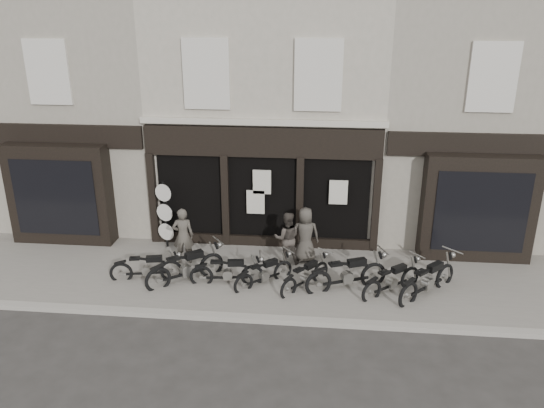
# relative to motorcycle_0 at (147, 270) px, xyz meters

# --- Properties ---
(ground_plane) EXTENTS (90.00, 90.00, 0.00)m
(ground_plane) POSITION_rel_motorcycle_0_xyz_m (2.93, -0.40, -0.38)
(ground_plane) COLOR #2D2B28
(ground_plane) RESTS_ON ground
(pavement) EXTENTS (30.00, 4.20, 0.12)m
(pavement) POSITION_rel_motorcycle_0_xyz_m (2.93, 0.50, -0.32)
(pavement) COLOR slate
(pavement) RESTS_ON ground_plane
(kerb) EXTENTS (30.00, 0.25, 0.13)m
(kerb) POSITION_rel_motorcycle_0_xyz_m (2.93, -1.65, -0.31)
(kerb) COLOR gray
(kerb) RESTS_ON ground_plane
(central_building) EXTENTS (7.30, 6.22, 8.34)m
(central_building) POSITION_rel_motorcycle_0_xyz_m (2.93, 5.55, 3.70)
(central_building) COLOR #ABA193
(central_building) RESTS_ON ground
(neighbour_left) EXTENTS (5.60, 6.73, 8.34)m
(neighbour_left) POSITION_rel_motorcycle_0_xyz_m (-3.42, 5.49, 3.66)
(neighbour_left) COLOR gray
(neighbour_left) RESTS_ON ground
(neighbour_right) EXTENTS (5.60, 6.73, 8.34)m
(neighbour_right) POSITION_rel_motorcycle_0_xyz_m (9.28, 5.49, 3.66)
(neighbour_right) COLOR gray
(neighbour_right) RESTS_ON ground
(motorcycle_0) EXTENTS (1.97, 0.70, 0.95)m
(motorcycle_0) POSITION_rel_motorcycle_0_xyz_m (0.00, 0.00, 0.00)
(motorcycle_0) COLOR black
(motorcycle_0) RESTS_ON ground
(motorcycle_1) EXTENTS (1.96, 1.66, 1.11)m
(motorcycle_1) POSITION_rel_motorcycle_0_xyz_m (1.11, -0.01, 0.06)
(motorcycle_1) COLOR black
(motorcycle_1) RESTS_ON ground
(motorcycle_2) EXTENTS (2.03, 0.56, 0.97)m
(motorcycle_2) POSITION_rel_motorcycle_0_xyz_m (2.27, -0.04, 0.01)
(motorcycle_2) COLOR black
(motorcycle_2) RESTS_ON ground
(motorcycle_3) EXTENTS (1.56, 1.42, 0.91)m
(motorcycle_3) POSITION_rel_motorcycle_0_xyz_m (3.26, 0.04, -0.02)
(motorcycle_3) COLOR black
(motorcycle_3) RESTS_ON ground
(motorcycle_4) EXTENTS (1.37, 1.61, 0.91)m
(motorcycle_4) POSITION_rel_motorcycle_0_xyz_m (4.38, -0.01, -0.02)
(motorcycle_4) COLOR black
(motorcycle_4) RESTS_ON ground
(motorcycle_5) EXTENTS (2.20, 1.21, 1.12)m
(motorcycle_5) POSITION_rel_motorcycle_0_xyz_m (5.49, 0.01, 0.07)
(motorcycle_5) COLOR black
(motorcycle_5) RESTS_ON ground
(motorcycle_6) EXTENTS (1.72, 1.47, 0.98)m
(motorcycle_6) POSITION_rel_motorcycle_0_xyz_m (6.66, -0.07, 0.01)
(motorcycle_6) COLOR black
(motorcycle_6) RESTS_ON ground
(motorcycle_7) EXTENTS (1.82, 1.81, 1.11)m
(motorcycle_7) POSITION_rel_motorcycle_0_xyz_m (7.58, -0.10, 0.06)
(motorcycle_7) COLOR black
(motorcycle_7) RESTS_ON ground
(man_left) EXTENTS (0.67, 0.49, 1.68)m
(man_left) POSITION_rel_motorcycle_0_xyz_m (0.77, 1.10, 0.58)
(man_left) COLOR #47423A
(man_left) RESTS_ON pavement
(man_centre) EXTENTS (0.83, 0.69, 1.58)m
(man_centre) POSITION_rel_motorcycle_0_xyz_m (3.78, 1.35, 0.53)
(man_centre) COLOR #3C3631
(man_centre) RESTS_ON pavement
(man_right) EXTENTS (0.87, 0.63, 1.66)m
(man_right) POSITION_rel_motorcycle_0_xyz_m (4.30, 1.54, 0.57)
(man_right) COLOR #3D3832
(man_right) RESTS_ON pavement
(advert_sign_post) EXTENTS (0.54, 0.36, 2.27)m
(advert_sign_post) POSITION_rel_motorcycle_0_xyz_m (-0.04, 2.07, 0.73)
(advert_sign_post) COLOR black
(advert_sign_post) RESTS_ON ground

